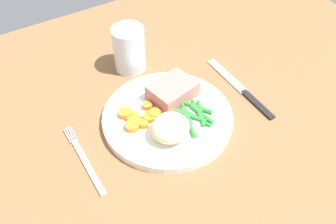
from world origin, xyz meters
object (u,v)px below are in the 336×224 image
meat_portion (172,91)px  water_glass (129,52)px  knife (241,89)px  fork (84,159)px  dinner_plate (168,118)px

meat_portion → water_glass: (-2.06, 14.19, 0.96)cm
knife → water_glass: bearing=130.9°
fork → meat_portion: bearing=8.1°
meat_portion → water_glass: size_ratio=0.87×
meat_portion → knife: size_ratio=0.42×
dinner_plate → knife: (17.50, -0.29, -0.60)cm
meat_portion → knife: 15.07cm
dinner_plate → water_glass: bearing=86.0°
dinner_plate → fork: dinner_plate is taller
knife → water_glass: (-16.22, 18.37, 3.99)cm
dinner_plate → meat_portion: meat_portion is taller
knife → dinner_plate: bearing=178.5°
dinner_plate → water_glass: (1.27, 18.09, 3.39)cm
water_glass → meat_portion: bearing=-81.7°
meat_portion → water_glass: bearing=98.3°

